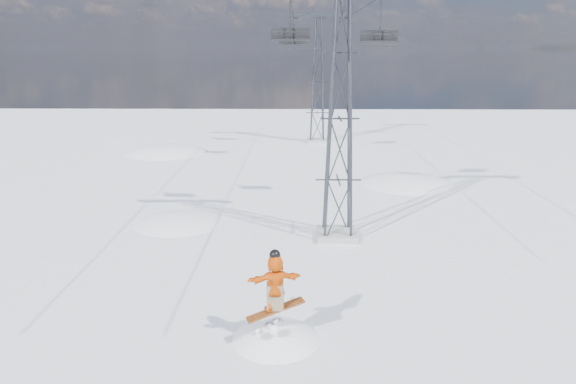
# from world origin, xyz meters

# --- Properties ---
(ground) EXTENTS (120.00, 120.00, 0.00)m
(ground) POSITION_xyz_m (0.00, 0.00, 0.00)
(ground) COLOR white
(ground) RESTS_ON ground
(snow_terrain) EXTENTS (39.00, 37.00, 22.00)m
(snow_terrain) POSITION_xyz_m (-4.77, 21.24, -9.59)
(snow_terrain) COLOR white
(snow_terrain) RESTS_ON ground
(lift_tower_near) EXTENTS (5.20, 1.80, 11.43)m
(lift_tower_near) POSITION_xyz_m (0.80, 8.00, 5.47)
(lift_tower_near) COLOR #999999
(lift_tower_near) RESTS_ON ground
(lift_tower_far) EXTENTS (5.20, 1.80, 11.43)m
(lift_tower_far) POSITION_xyz_m (0.80, 33.00, 5.47)
(lift_tower_far) COLOR #999999
(lift_tower_far) RESTS_ON ground
(haul_cables) EXTENTS (4.46, 51.00, 0.06)m
(haul_cables) POSITION_xyz_m (0.80, 19.50, 10.85)
(haul_cables) COLOR black
(haul_cables) RESTS_ON ground
(lift_chair_near) EXTENTS (1.83, 0.53, 2.27)m
(lift_chair_near) POSITION_xyz_m (-1.40, 10.41, 9.03)
(lift_chair_near) COLOR black
(lift_chair_near) RESTS_ON ground
(lift_chair_mid) EXTENTS (1.89, 0.54, 2.34)m
(lift_chair_mid) POSITION_xyz_m (3.00, 12.23, 8.97)
(lift_chair_mid) COLOR black
(lift_chair_mid) RESTS_ON ground
(lift_chair_far) EXTENTS (2.00, 0.57, 2.47)m
(lift_chair_far) POSITION_xyz_m (-1.40, 23.72, 8.87)
(lift_chair_far) COLOR black
(lift_chair_far) RESTS_ON ground
(lift_chair_extra) EXTENTS (2.01, 0.58, 2.50)m
(lift_chair_extra) POSITION_xyz_m (-1.40, 30.26, 8.85)
(lift_chair_extra) COLOR black
(lift_chair_extra) RESTS_ON ground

